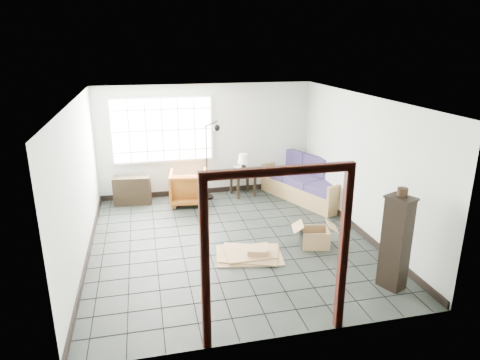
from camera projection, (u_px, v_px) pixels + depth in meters
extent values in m
plane|color=black|center=(231.00, 242.00, 7.85)|extent=(5.50, 5.50, 0.00)
cube|color=beige|center=(206.00, 140.00, 10.00)|extent=(5.00, 0.02, 2.60)
cube|color=beige|center=(279.00, 243.00, 4.90)|extent=(5.00, 0.02, 2.60)
cube|color=beige|center=(79.00, 184.00, 6.92)|extent=(0.02, 5.50, 2.60)
cube|color=beige|center=(361.00, 165.00, 7.99)|extent=(0.02, 5.50, 2.60)
cube|color=white|center=(229.00, 99.00, 7.05)|extent=(5.00, 5.50, 0.02)
cube|color=black|center=(208.00, 191.00, 10.36)|extent=(4.95, 0.03, 0.12)
cube|color=black|center=(89.00, 253.00, 7.30)|extent=(0.03, 5.45, 0.12)
cube|color=black|center=(354.00, 226.00, 8.36)|extent=(0.03, 5.45, 0.12)
cube|color=silver|center=(162.00, 130.00, 9.66)|extent=(2.32, 0.06, 1.52)
cube|color=white|center=(162.00, 130.00, 9.62)|extent=(2.20, 0.02, 1.40)
cube|color=#35110C|center=(205.00, 269.00, 4.84)|extent=(0.10, 0.08, 2.10)
cube|color=#35110C|center=(343.00, 253.00, 5.21)|extent=(0.10, 0.08, 2.10)
cube|color=#35110C|center=(279.00, 171.00, 4.69)|extent=(1.80, 0.08, 0.10)
cube|color=olive|center=(305.00, 191.00, 9.92)|extent=(1.58, 2.25, 0.38)
cube|color=olive|center=(341.00, 199.00, 9.04)|extent=(0.80, 0.38, 0.67)
cube|color=olive|center=(275.00, 174.00, 10.71)|extent=(0.80, 0.38, 0.67)
cube|color=olive|center=(318.00, 173.00, 10.01)|extent=(0.88, 1.96, 0.73)
cube|color=#22193E|center=(327.00, 188.00, 9.29)|extent=(0.95, 0.91, 0.17)
cube|color=#22193E|center=(338.00, 175.00, 9.38)|extent=(0.39, 0.67, 0.54)
cube|color=#22193E|center=(305.00, 180.00, 9.83)|extent=(0.95, 0.91, 0.17)
cube|color=#22193E|center=(315.00, 168.00, 9.92)|extent=(0.39, 0.67, 0.54)
cube|color=#22193E|center=(285.00, 173.00, 10.36)|extent=(0.95, 0.91, 0.17)
cube|color=#22193E|center=(295.00, 161.00, 10.45)|extent=(0.39, 0.67, 0.54)
imported|color=#994716|center=(188.00, 186.00, 9.61)|extent=(0.91, 0.86, 0.83)
cube|color=black|center=(243.00, 173.00, 10.08)|extent=(0.62, 0.62, 0.06)
cube|color=black|center=(238.00, 188.00, 9.90)|extent=(0.06, 0.06, 0.54)
cube|color=black|center=(255.00, 186.00, 10.06)|extent=(0.06, 0.06, 0.54)
cube|color=black|center=(231.00, 183.00, 10.27)|extent=(0.06, 0.06, 0.54)
cube|color=black|center=(248.00, 181.00, 10.43)|extent=(0.06, 0.06, 0.54)
cylinder|color=black|center=(244.00, 169.00, 10.00)|extent=(0.11, 0.11, 0.15)
cylinder|color=black|center=(244.00, 163.00, 9.96)|extent=(0.03, 0.03, 0.11)
cone|color=beige|center=(244.00, 158.00, 9.92)|extent=(0.29, 0.29, 0.22)
cube|color=silver|center=(241.00, 168.00, 10.12)|extent=(0.34, 0.29, 0.11)
cylinder|color=black|center=(236.00, 169.00, 10.06)|extent=(0.03, 0.07, 0.06)
cylinder|color=black|center=(208.00, 197.00, 10.06)|extent=(0.36, 0.36, 0.03)
cylinder|color=black|center=(207.00, 162.00, 9.80)|extent=(0.03, 0.03, 1.70)
cylinder|color=black|center=(211.00, 124.00, 9.46)|extent=(0.28, 0.12, 0.15)
sphere|color=black|center=(217.00, 128.00, 9.41)|extent=(0.19, 0.19, 0.15)
cube|color=black|center=(132.00, 190.00, 9.60)|extent=(0.84, 0.40, 0.63)
cube|color=black|center=(132.00, 190.00, 9.60)|extent=(0.78, 0.35, 0.03)
cube|color=black|center=(396.00, 244.00, 6.20)|extent=(0.39, 0.43, 1.41)
cube|color=black|center=(401.00, 198.00, 5.99)|extent=(0.43, 0.48, 0.04)
cylinder|color=black|center=(402.00, 192.00, 6.01)|extent=(0.18, 0.18, 0.11)
cube|color=#956548|center=(314.00, 245.00, 7.69)|extent=(0.55, 0.48, 0.02)
cube|color=black|center=(301.00, 238.00, 7.64)|extent=(0.10, 0.38, 0.32)
cube|color=#956548|center=(328.00, 238.00, 7.64)|extent=(0.10, 0.38, 0.32)
cube|color=#956548|center=(316.00, 242.00, 7.46)|extent=(0.47, 0.12, 0.32)
cube|color=#956548|center=(312.00, 233.00, 7.82)|extent=(0.47, 0.12, 0.32)
cube|color=#956548|center=(298.00, 226.00, 7.57)|extent=(0.26, 0.41, 0.13)
cube|color=#956548|center=(332.00, 226.00, 7.58)|extent=(0.26, 0.41, 0.13)
cube|color=#956548|center=(249.00, 255.00, 7.33)|extent=(1.22, 0.95, 0.02)
cube|color=#956548|center=(249.00, 254.00, 7.32)|extent=(1.16, 1.01, 0.02)
cube|color=#956548|center=(249.00, 253.00, 7.31)|extent=(0.84, 0.60, 0.02)
cube|color=#956548|center=(257.00, 251.00, 7.25)|extent=(0.39, 0.35, 0.09)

